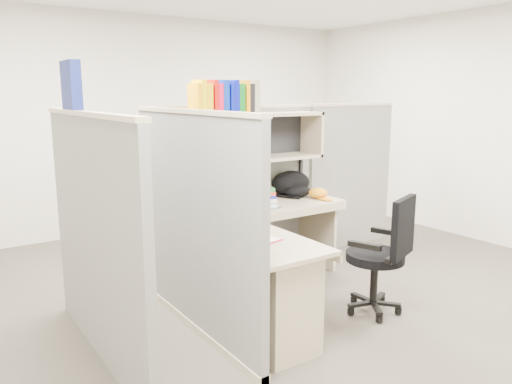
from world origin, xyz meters
TOP-DOWN VIEW (x-y plane):
  - ground at (0.00, 0.00)m, footprint 6.00×6.00m
  - room_shell at (0.00, 0.00)m, footprint 6.00×6.00m
  - cubicle at (-0.37, 0.45)m, footprint 3.79×1.84m
  - desk at (-0.41, -0.29)m, footprint 1.74×1.75m
  - laptop at (-0.06, 0.39)m, footprint 0.36×0.36m
  - backpack at (0.57, 0.69)m, footprint 0.44×0.35m
  - orange_cap at (0.70, 0.49)m, footprint 0.19×0.22m
  - snack_canister at (-0.52, -0.16)m, footprint 0.11×0.11m
  - tissue_box at (-0.77, -0.45)m, footprint 0.13×0.13m
  - mouse at (0.08, 0.37)m, footprint 0.11×0.08m
  - paper_cup at (0.04, 0.70)m, footprint 0.07×0.07m
  - book_stack at (0.22, 0.72)m, footprint 0.26×0.30m
  - loose_paper at (-0.58, -0.31)m, footprint 0.28×0.33m
  - task_chair at (0.43, -0.58)m, footprint 0.56×0.52m

SIDE VIEW (x-z plane):
  - ground at x=0.00m, z-range 0.00..0.00m
  - task_chair at x=0.43m, z-range -0.14..0.83m
  - desk at x=-0.41m, z-range 0.07..0.80m
  - loose_paper at x=-0.58m, z-range 0.73..0.73m
  - mouse at x=0.08m, z-range 0.73..0.77m
  - paper_cup at x=0.04m, z-range 0.73..0.83m
  - orange_cap at x=0.70m, z-range 0.73..0.83m
  - snack_canister at x=-0.52m, z-range 0.73..0.84m
  - book_stack at x=0.22m, z-range 0.73..0.85m
  - tissue_box at x=-0.77m, z-range 0.73..0.91m
  - laptop at x=-0.06m, z-range 0.73..0.96m
  - backpack at x=0.57m, z-range 0.73..0.98m
  - cubicle at x=-0.37m, z-range -0.07..1.88m
  - room_shell at x=0.00m, z-range -1.38..4.62m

